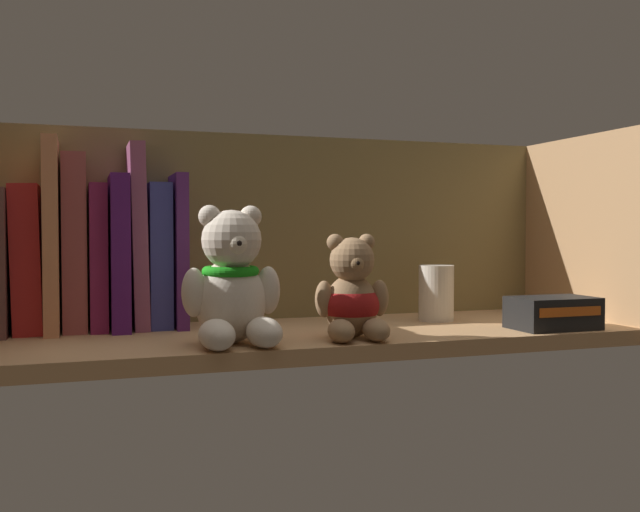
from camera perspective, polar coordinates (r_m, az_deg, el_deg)
The scene contains 16 objects.
shelf_board at distance 93.63cm, azimuth -0.31°, elevation -6.59°, with size 83.28×27.28×2.00cm, color tan.
shelf_back_panel at distance 106.18cm, azimuth -2.75°, elevation 1.79°, with size 85.68×1.20×29.19cm, color olive.
shelf_side_panel_right at distance 113.40cm, azimuth 20.49°, elevation 1.68°, with size 1.60×29.68×29.19cm, color tan.
book_0 at distance 98.82cm, azimuth -24.34°, elevation -0.42°, with size 2.43×13.93×18.25cm, color brown.
book_1 at distance 98.54cm, azimuth -22.45°, elevation -0.23°, with size 3.51×10.47×18.83cm, color red.
book_2 at distance 98.33cm, azimuth -20.74°, elevation 1.51°, with size 1.85×14.27×24.72cm, color tan.
book_3 at distance 98.29cm, azimuth -19.14°, elevation 1.00°, with size 3.00×10.19×22.93cm, color #9E4747.
book_4 at distance 98.36cm, azimuth -17.43°, elevation -0.09°, with size 2.22×11.16×19.10cm, color #7F1D4C.
book_5 at distance 98.44cm, azimuth -15.91°, elevation 0.27°, with size 2.38×14.16×20.28cm, color #4B1664.
book_6 at distance 98.55cm, azimuth -14.49°, elevation 1.51°, with size 1.94×11.01×24.50cm, color #944A6D.
book_7 at distance 98.85cm, azimuth -12.89°, elevation 0.04°, with size 2.93×9.99×19.37cm, color #393C91.
book_8 at distance 99.12cm, azimuth -11.41°, elevation 0.41°, with size 1.61×12.15×20.61cm, color #522169.
teddy_bear_larger at distance 81.96cm, azimuth -7.07°, elevation -2.33°, with size 11.64×11.80×15.99cm.
teddy_bear_smaller at distance 86.14cm, azimuth 2.61°, elevation -3.33°, with size 9.36×9.91×12.68cm.
pillar_candle at distance 104.12cm, azimuth 9.33°, elevation -2.95°, with size 5.07×5.07×8.08cm, color silver.
small_product_box at distance 99.42cm, azimuth 18.22°, elevation -4.37°, with size 10.97×7.19×4.25cm.
Camera 1 is at (-29.31, -87.81, 15.01)cm, focal length 39.80 mm.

